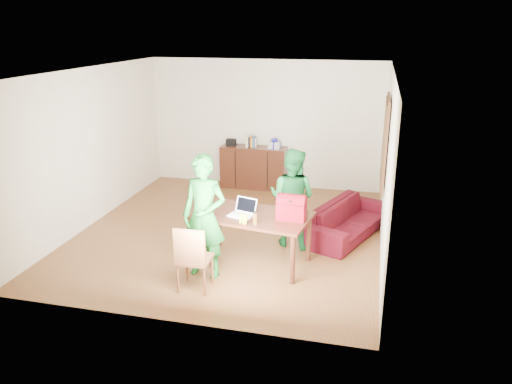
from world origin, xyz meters
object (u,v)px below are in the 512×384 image
(chair, at_px, (195,270))
(laptop, at_px, (241,213))
(table, at_px, (253,221))
(person_far, at_px, (292,198))
(bottle, at_px, (255,218))
(person_near, at_px, (204,217))
(sofa, at_px, (348,220))
(red_bag, at_px, (291,210))

(chair, bearing_deg, laptop, 62.11)
(table, relative_size, chair, 1.90)
(person_far, height_order, bottle, person_far)
(table, bearing_deg, person_far, 69.91)
(person_near, distance_m, person_far, 1.64)
(table, distance_m, sofa, 1.93)
(sofa, bearing_deg, red_bag, 174.95)
(bottle, height_order, red_bag, red_bag)
(laptop, distance_m, red_bag, 0.73)
(person_near, height_order, person_far, person_near)
(person_far, relative_size, bottle, 8.32)
(person_near, relative_size, bottle, 9.19)
(laptop, bearing_deg, sofa, 61.64)
(person_near, relative_size, red_bag, 4.40)
(sofa, bearing_deg, laptop, 157.31)
(sofa, bearing_deg, person_far, 145.56)
(table, height_order, red_bag, red_bag)
(person_far, xyz_separation_m, red_bag, (0.13, -0.85, 0.13))
(chair, height_order, bottle, bottle)
(table, bearing_deg, bottle, -62.35)
(chair, bearing_deg, sofa, 49.55)
(person_near, xyz_separation_m, person_far, (1.00, 1.29, -0.08))
(chair, height_order, sofa, chair)
(table, height_order, laptop, laptop)
(laptop, bearing_deg, bottle, -27.03)
(table, distance_m, laptop, 0.23)
(person_near, xyz_separation_m, sofa, (1.86, 1.86, -0.60))
(sofa, bearing_deg, person_near, 156.94)
(person_far, bearing_deg, bottle, 88.19)
(person_near, distance_m, laptop, 0.57)
(person_near, bearing_deg, person_far, 59.18)
(person_far, xyz_separation_m, laptop, (-0.59, -0.90, 0.02))
(laptop, bearing_deg, person_near, -120.07)
(table, xyz_separation_m, bottle, (0.12, -0.35, 0.19))
(chair, xyz_separation_m, laptop, (0.41, 0.83, 0.54))
(sofa, bearing_deg, bottle, 167.67)
(table, relative_size, person_near, 1.01)
(person_far, relative_size, red_bag, 3.98)
(red_bag, height_order, sofa, red_bag)
(person_far, bearing_deg, table, 74.83)
(person_far, height_order, sofa, person_far)
(table, height_order, sofa, table)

